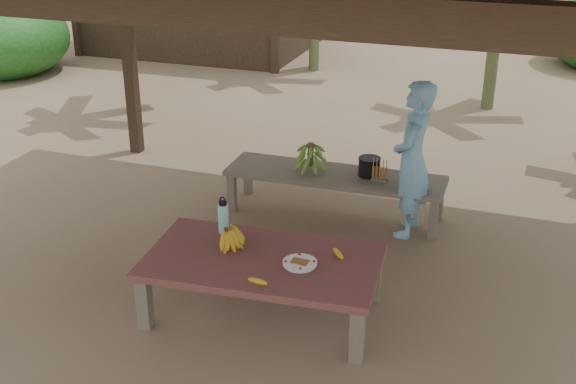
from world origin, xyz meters
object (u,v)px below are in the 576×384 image
(work_table, at_px, (263,265))
(woman, at_px, (412,160))
(bench, at_px, (335,179))
(ripe_banana_bunch, at_px, (227,236))
(water_flask, at_px, (223,217))
(cooking_pot, at_px, (369,167))
(plate, at_px, (300,263))

(work_table, distance_m, woman, 1.99)
(bench, height_order, ripe_banana_bunch, ripe_banana_bunch)
(bench, distance_m, woman, 0.88)
(work_table, height_order, ripe_banana_bunch, ripe_banana_bunch)
(ripe_banana_bunch, distance_m, woman, 2.05)
(water_flask, relative_size, cooking_pot, 1.50)
(bench, bearing_deg, cooking_pot, 10.51)
(ripe_banana_bunch, height_order, cooking_pot, ripe_banana_bunch)
(work_table, bearing_deg, water_flask, 142.00)
(ripe_banana_bunch, relative_size, water_flask, 0.87)
(work_table, height_order, bench, work_table)
(bench, relative_size, water_flask, 6.91)
(water_flask, bearing_deg, woman, 49.19)
(cooking_pot, distance_m, woman, 0.55)
(bench, relative_size, woman, 1.46)
(work_table, relative_size, bench, 0.85)
(cooking_pot, bearing_deg, water_flask, -115.78)
(bench, distance_m, water_flask, 1.72)
(work_table, xyz_separation_m, water_flask, (-0.46, 0.30, 0.20))
(ripe_banana_bunch, height_order, plate, ripe_banana_bunch)
(plate, bearing_deg, work_table, 177.10)
(plate, bearing_deg, bench, 98.11)
(work_table, xyz_separation_m, plate, (0.31, -0.02, 0.08))
(work_table, bearing_deg, plate, -7.47)
(bench, xyz_separation_m, water_flask, (-0.49, -1.63, 0.24))
(water_flask, bearing_deg, plate, -22.60)
(plate, distance_m, water_flask, 0.84)
(work_table, relative_size, ripe_banana_bunch, 6.70)
(bench, distance_m, cooking_pot, 0.37)
(plate, relative_size, cooking_pot, 1.23)
(plate, height_order, woman, woman)
(work_table, height_order, water_flask, water_flask)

